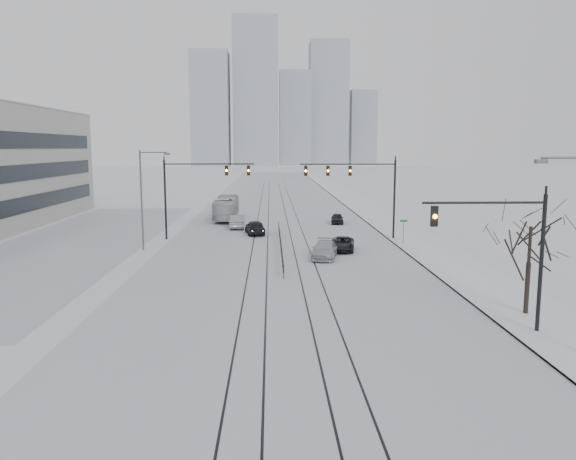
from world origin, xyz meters
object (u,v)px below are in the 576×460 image
object	(u,v)px
sedan_nb_front	(342,244)
sedan_nb_right	(325,250)
traffic_mast_near	(510,244)
box_truck	(226,208)
bare_tree	(530,236)
sedan_sb_inner	(255,227)
sedan_sb_outer	(237,222)
sedan_nb_far	(337,219)

from	to	relation	value
sedan_nb_front	sedan_nb_right	world-z (taller)	sedan_nb_right
traffic_mast_near	box_truck	bearing A→B (deg)	110.97
sedan_nb_right	box_truck	xyz separation A→B (m)	(-10.22, 25.75, 0.78)
bare_tree	sedan_nb_right	distance (m)	19.56
sedan_sb_inner	traffic_mast_near	bearing A→B (deg)	103.25
traffic_mast_near	sedan_nb_right	bearing A→B (deg)	110.06
sedan_sb_inner	sedan_nb_front	bearing A→B (deg)	120.41
bare_tree	sedan_sb_outer	bearing A→B (deg)	117.40
box_truck	sedan_nb_right	bearing A→B (deg)	112.34
sedan_sb_inner	sedan_nb_right	bearing A→B (deg)	106.21
bare_tree	sedan_sb_inner	xyz separation A→B (m)	(-15.78, 29.86, -3.72)
sedan_nb_front	sedan_nb_far	distance (m)	18.35
sedan_nb_front	sedan_sb_outer	bearing A→B (deg)	133.85
traffic_mast_near	sedan_nb_right	size ratio (longest dim) A/B	1.44
sedan_nb_front	bare_tree	bearing A→B (deg)	-60.20
sedan_sb_outer	box_truck	size ratio (longest dim) A/B	0.44
traffic_mast_near	box_truck	xyz separation A→B (m)	(-17.39, 45.39, -3.08)
sedan_sb_outer	sedan_nb_far	xyz separation A→B (m)	(11.99, 3.60, -0.16)
traffic_mast_near	bare_tree	xyz separation A→B (m)	(2.41, 3.00, -0.07)
sedan_nb_right	box_truck	distance (m)	27.72
sedan_nb_front	sedan_nb_right	xyz separation A→B (m)	(-1.93, -3.30, 0.08)
traffic_mast_near	sedan_nb_front	xyz separation A→B (m)	(-5.24, 22.93, -3.94)
bare_tree	traffic_mast_near	bearing A→B (deg)	-128.76
sedan_nb_front	sedan_sb_inner	bearing A→B (deg)	138.10
sedan_sb_outer	sedan_nb_front	world-z (taller)	sedan_sb_outer
sedan_sb_inner	sedan_nb_far	size ratio (longest dim) A/B	1.25
bare_tree	sedan_nb_right	bearing A→B (deg)	119.95
bare_tree	sedan_sb_inner	distance (m)	33.98
sedan_sb_inner	box_truck	size ratio (longest dim) A/B	0.42
sedan_sb_outer	sedan_nb_front	size ratio (longest dim) A/B	1.06
bare_tree	sedan_nb_front	bearing A→B (deg)	111.00
sedan_sb_inner	sedan_sb_outer	world-z (taller)	sedan_sb_outer
sedan_nb_far	sedan_nb_right	bearing A→B (deg)	-94.29
sedan_nb_right	traffic_mast_near	bearing A→B (deg)	-59.56
traffic_mast_near	sedan_nb_far	size ratio (longest dim) A/B	1.93
bare_tree	box_truck	xyz separation A→B (m)	(-19.80, 42.38, -3.00)
bare_tree	sedan_nb_front	world-z (taller)	bare_tree
traffic_mast_near	box_truck	distance (m)	48.70
traffic_mast_near	sedan_nb_front	world-z (taller)	traffic_mast_near
bare_tree	sedan_sb_inner	world-z (taller)	bare_tree
sedan_sb_inner	box_truck	bearing A→B (deg)	-81.06
sedan_nb_right	sedan_nb_far	size ratio (longest dim) A/B	1.34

